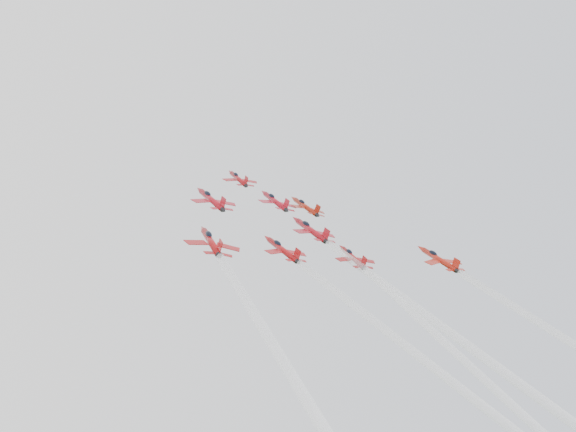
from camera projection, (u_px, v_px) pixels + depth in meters
jet_lead at (238, 178)px, 177.17m from camera, size 9.16×11.74×7.39m
jet_row2_left at (211, 199)px, 154.01m from camera, size 10.48×13.43×8.46m
jet_row2_center at (275, 201)px, 166.38m from camera, size 9.97×12.78×8.05m
jet_row2_right at (305, 206)px, 168.90m from camera, size 9.43×12.08×7.61m
jet_center at (466, 356)px, 110.33m from camera, size 10.48×99.08×58.30m
jet_rear_farleft at (361, 408)px, 86.92m from camera, size 10.54×99.65×58.64m
jet_rear_left at (425, 380)px, 98.53m from camera, size 9.21×87.01×51.20m
jet_rear_right at (499, 373)px, 107.29m from camera, size 8.69×82.14×48.34m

